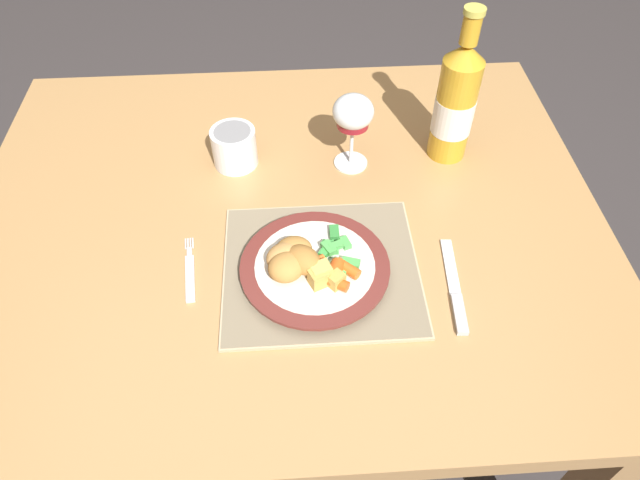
{
  "coord_description": "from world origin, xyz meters",
  "views": [
    {
      "loc": [
        0.02,
        -0.71,
        1.46
      ],
      "look_at": [
        0.05,
        -0.1,
        0.78
      ],
      "focal_mm": 32.0,
      "sensor_mm": 36.0,
      "label": 1
    }
  ],
  "objects_px": {
    "table_knife": "(455,293)",
    "wine_glass": "(353,115)",
    "dining_table": "(288,249)",
    "dinner_plate": "(315,268)",
    "fork": "(190,273)",
    "bottle": "(455,103)",
    "drinking_cup": "(234,146)"
  },
  "relations": [
    {
      "from": "fork",
      "to": "wine_glass",
      "type": "relative_size",
      "value": 0.89
    },
    {
      "from": "wine_glass",
      "to": "drinking_cup",
      "type": "distance_m",
      "value": 0.23
    },
    {
      "from": "dining_table",
      "to": "wine_glass",
      "type": "distance_m",
      "value": 0.27
    },
    {
      "from": "fork",
      "to": "table_knife",
      "type": "relative_size",
      "value": 0.71
    },
    {
      "from": "drinking_cup",
      "to": "dinner_plate",
      "type": "bearing_deg",
      "value": -64.64
    },
    {
      "from": "fork",
      "to": "bottle",
      "type": "distance_m",
      "value": 0.56
    },
    {
      "from": "table_knife",
      "to": "drinking_cup",
      "type": "bearing_deg",
      "value": 136.2
    },
    {
      "from": "dining_table",
      "to": "bottle",
      "type": "bearing_deg",
      "value": 24.65
    },
    {
      "from": "dining_table",
      "to": "drinking_cup",
      "type": "bearing_deg",
      "value": 122.7
    },
    {
      "from": "table_knife",
      "to": "drinking_cup",
      "type": "relative_size",
      "value": 2.23
    },
    {
      "from": "dining_table",
      "to": "table_knife",
      "type": "height_order",
      "value": "table_knife"
    },
    {
      "from": "dining_table",
      "to": "drinking_cup",
      "type": "height_order",
      "value": "drinking_cup"
    },
    {
      "from": "wine_glass",
      "to": "bottle",
      "type": "distance_m",
      "value": 0.19
    },
    {
      "from": "dinner_plate",
      "to": "bottle",
      "type": "height_order",
      "value": "bottle"
    },
    {
      "from": "fork",
      "to": "wine_glass",
      "type": "height_order",
      "value": "wine_glass"
    },
    {
      "from": "table_knife",
      "to": "dinner_plate",
      "type": "bearing_deg",
      "value": 166.59
    },
    {
      "from": "dinner_plate",
      "to": "fork",
      "type": "distance_m",
      "value": 0.2
    },
    {
      "from": "table_knife",
      "to": "wine_glass",
      "type": "xyz_separation_m",
      "value": [
        -0.13,
        0.32,
        0.11
      ]
    },
    {
      "from": "dining_table",
      "to": "bottle",
      "type": "distance_m",
      "value": 0.41
    },
    {
      "from": "dining_table",
      "to": "dinner_plate",
      "type": "distance_m",
      "value": 0.19
    },
    {
      "from": "dining_table",
      "to": "fork",
      "type": "height_order",
      "value": "fork"
    },
    {
      "from": "dinner_plate",
      "to": "bottle",
      "type": "relative_size",
      "value": 0.81
    },
    {
      "from": "dinner_plate",
      "to": "bottle",
      "type": "xyz_separation_m",
      "value": [
        0.27,
        0.29,
        0.1
      ]
    },
    {
      "from": "dinner_plate",
      "to": "table_knife",
      "type": "bearing_deg",
      "value": -13.41
    },
    {
      "from": "dining_table",
      "to": "dinner_plate",
      "type": "relative_size",
      "value": 4.72
    },
    {
      "from": "dining_table",
      "to": "dinner_plate",
      "type": "xyz_separation_m",
      "value": [
        0.04,
        -0.14,
        0.11
      ]
    },
    {
      "from": "dinner_plate",
      "to": "wine_glass",
      "type": "relative_size",
      "value": 1.58
    },
    {
      "from": "wine_glass",
      "to": "dinner_plate",
      "type": "bearing_deg",
      "value": -107.42
    },
    {
      "from": "wine_glass",
      "to": "drinking_cup",
      "type": "bearing_deg",
      "value": 175.54
    },
    {
      "from": "fork",
      "to": "drinking_cup",
      "type": "bearing_deg",
      "value": 76.61
    },
    {
      "from": "drinking_cup",
      "to": "dining_table",
      "type": "bearing_deg",
      "value": -57.3
    },
    {
      "from": "dining_table",
      "to": "fork",
      "type": "xyz_separation_m",
      "value": [
        -0.16,
        -0.13,
        0.1
      ]
    }
  ]
}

